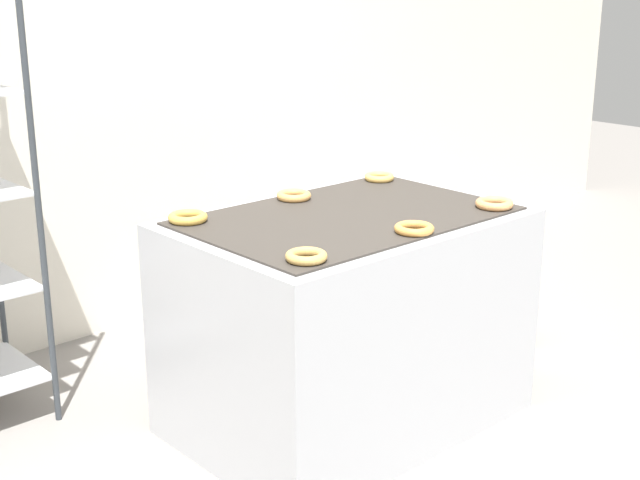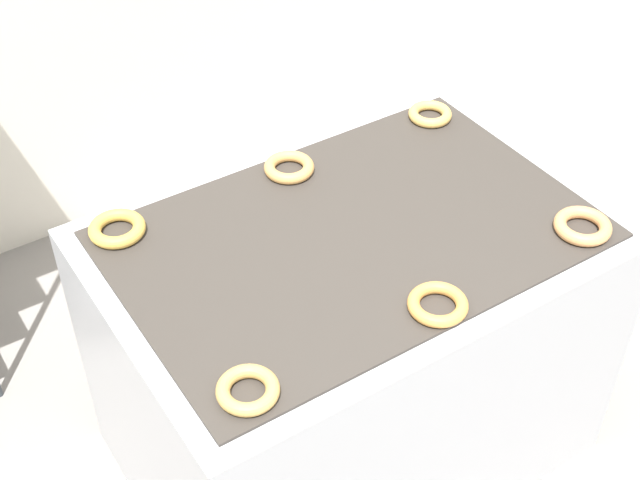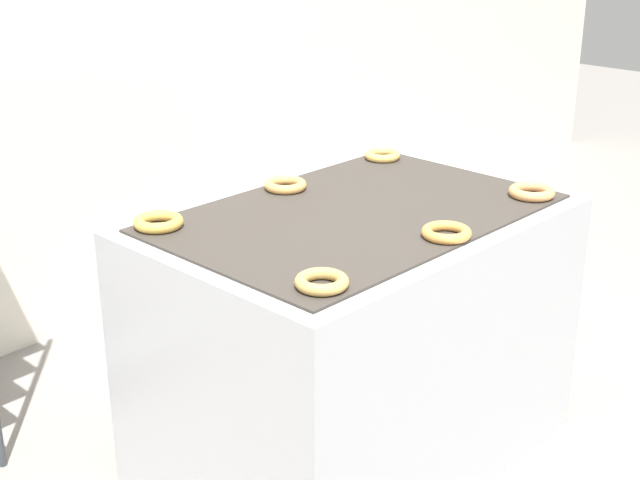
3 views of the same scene
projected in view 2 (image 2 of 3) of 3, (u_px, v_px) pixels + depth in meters
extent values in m
cube|color=#B7BABF|center=(350.00, 349.00, 2.45)|extent=(1.24, 0.86, 0.82)
cube|color=#38332D|center=(353.00, 234.00, 2.18)|extent=(1.15, 0.75, 0.01)
cube|color=#262628|center=(550.00, 346.00, 2.24)|extent=(0.12, 0.07, 0.10)
cube|color=#B7BABF|center=(573.00, 266.00, 3.02)|extent=(0.31, 0.32, 0.39)
torus|color=tan|center=(248.00, 390.00, 1.78)|extent=(0.13, 0.13, 0.03)
torus|color=gold|center=(438.00, 304.00, 1.97)|extent=(0.14, 0.14, 0.03)
torus|color=tan|center=(583.00, 226.00, 2.17)|extent=(0.14, 0.14, 0.03)
torus|color=gold|center=(117.00, 229.00, 2.17)|extent=(0.14, 0.14, 0.03)
torus|color=tan|center=(290.00, 167.00, 2.36)|extent=(0.13, 0.13, 0.03)
torus|color=#D8AA54|center=(430.00, 114.00, 2.56)|extent=(0.12, 0.12, 0.03)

